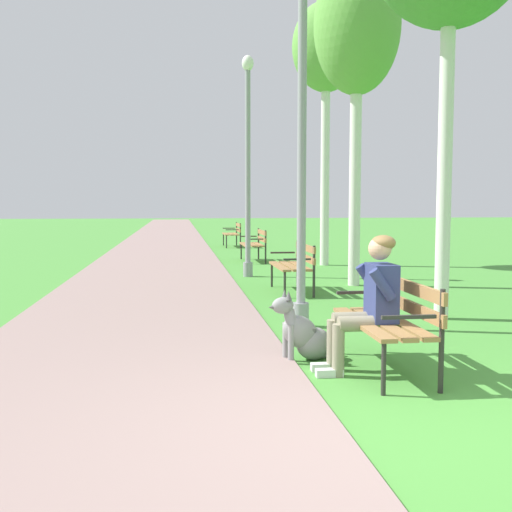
{
  "coord_description": "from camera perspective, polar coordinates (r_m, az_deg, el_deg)",
  "views": [
    {
      "loc": [
        -1.45,
        -3.77,
        1.53
      ],
      "look_at": [
        -0.51,
        3.6,
        0.9
      ],
      "focal_mm": 43.51,
      "sensor_mm": 36.0,
      "label": 1
    }
  ],
  "objects": [
    {
      "name": "park_bench_near",
      "position": [
        5.8,
        12.29,
        -5.39
      ],
      "size": [
        0.55,
        1.5,
        0.85
      ],
      "color": "olive",
      "rests_on": "ground"
    },
    {
      "name": "paved_path",
      "position": [
        27.81,
        -8.33,
        1.7
      ],
      "size": [
        3.22,
        60.0,
        0.04
      ],
      "primitive_type": "cube",
      "color": "gray",
      "rests_on": "ground"
    },
    {
      "name": "birch_tree_fourth",
      "position": [
        15.85,
        6.46,
        18.19
      ],
      "size": [
        1.65,
        1.61,
        6.38
      ],
      "color": "silver",
      "rests_on": "ground"
    },
    {
      "name": "park_bench_far",
      "position": [
        16.34,
        -0.08,
        1.29
      ],
      "size": [
        0.55,
        1.5,
        0.85
      ],
      "color": "olive",
      "rests_on": "ground"
    },
    {
      "name": "lamp_post_mid",
      "position": [
        12.95,
        -0.76,
        8.47
      ],
      "size": [
        0.24,
        0.24,
        4.54
      ],
      "color": "gray",
      "rests_on": "ground"
    },
    {
      "name": "park_bench_furthest",
      "position": [
        21.89,
        -2.1,
        2.19
      ],
      "size": [
        0.55,
        1.5,
        0.85
      ],
      "color": "olive",
      "rests_on": "ground"
    },
    {
      "name": "lamp_post_near",
      "position": [
        7.69,
        4.25,
        11.6
      ],
      "size": [
        0.24,
        0.24,
        4.72
      ],
      "color": "gray",
      "rests_on": "ground"
    },
    {
      "name": "dog_grey",
      "position": [
        6.1,
        4.48,
        -7.19
      ],
      "size": [
        0.82,
        0.4,
        0.71
      ],
      "color": "gray",
      "rests_on": "ground"
    },
    {
      "name": "person_seated_on_near_bench",
      "position": [
        5.69,
        10.4,
        -3.84
      ],
      "size": [
        0.74,
        0.49,
        1.25
      ],
      "color": "gray",
      "rests_on": "ground"
    },
    {
      "name": "park_bench_mid",
      "position": [
        10.73,
        3.6,
        -0.6
      ],
      "size": [
        0.55,
        1.5,
        0.85
      ],
      "color": "olive",
      "rests_on": "ground"
    },
    {
      "name": "birch_tree_third",
      "position": [
        12.08,
        9.27,
        19.87
      ],
      "size": [
        1.58,
        1.58,
        6.0
      ],
      "color": "silver",
      "rests_on": "ground"
    },
    {
      "name": "ground_plane",
      "position": [
        4.32,
        13.38,
        -16.07
      ],
      "size": [
        120.0,
        120.0,
        0.0
      ],
      "primitive_type": "plane",
      "color": "#478E38"
    }
  ]
}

